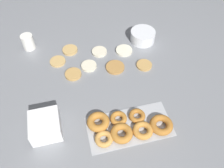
{
  "coord_description": "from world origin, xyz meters",
  "views": [
    {
      "loc": [
        -0.17,
        -0.89,
        1.01
      ],
      "look_at": [
        0.02,
        -0.12,
        0.04
      ],
      "focal_mm": 38.0,
      "sensor_mm": 36.0,
      "label": 1
    }
  ],
  "objects_px": {
    "pancake_3": "(70,50)",
    "pancake_7": "(58,61)",
    "pancake_0": "(124,51)",
    "container_stack": "(45,126)",
    "pancake_1": "(99,52)",
    "pancake_5": "(115,67)",
    "donut_tray": "(127,126)",
    "pancake_6": "(144,65)",
    "batter_bowl": "(143,36)",
    "pancake_4": "(89,66)",
    "pancake_2": "(73,74)",
    "paper_cup": "(28,42)"
  },
  "relations": [
    {
      "from": "paper_cup",
      "to": "pancake_0",
      "type": "bearing_deg",
      "value": -17.21
    },
    {
      "from": "pancake_0",
      "to": "donut_tray",
      "type": "height_order",
      "value": "donut_tray"
    },
    {
      "from": "pancake_3",
      "to": "container_stack",
      "type": "distance_m",
      "value": 0.55
    },
    {
      "from": "pancake_3",
      "to": "container_stack",
      "type": "height_order",
      "value": "container_stack"
    },
    {
      "from": "pancake_0",
      "to": "pancake_1",
      "type": "bearing_deg",
      "value": 170.0
    },
    {
      "from": "pancake_3",
      "to": "paper_cup",
      "type": "height_order",
      "value": "paper_cup"
    },
    {
      "from": "pancake_3",
      "to": "donut_tray",
      "type": "relative_size",
      "value": 0.23
    },
    {
      "from": "pancake_1",
      "to": "donut_tray",
      "type": "xyz_separation_m",
      "value": [
        0.02,
        -0.54,
        0.01
      ]
    },
    {
      "from": "pancake_2",
      "to": "container_stack",
      "type": "bearing_deg",
      "value": -117.98
    },
    {
      "from": "pancake_6",
      "to": "batter_bowl",
      "type": "distance_m",
      "value": 0.23
    },
    {
      "from": "pancake_2",
      "to": "pancake_6",
      "type": "height_order",
      "value": "pancake_2"
    },
    {
      "from": "container_stack",
      "to": "pancake_2",
      "type": "bearing_deg",
      "value": 62.02
    },
    {
      "from": "pancake_1",
      "to": "pancake_5",
      "type": "xyz_separation_m",
      "value": [
        0.06,
        -0.15,
        -0.0
      ]
    },
    {
      "from": "batter_bowl",
      "to": "pancake_3",
      "type": "bearing_deg",
      "value": 178.48
    },
    {
      "from": "pancake_6",
      "to": "pancake_7",
      "type": "height_order",
      "value": "same"
    },
    {
      "from": "batter_bowl",
      "to": "pancake_6",
      "type": "bearing_deg",
      "value": -105.95
    },
    {
      "from": "pancake_2",
      "to": "container_stack",
      "type": "relative_size",
      "value": 0.63
    },
    {
      "from": "pancake_1",
      "to": "pancake_4",
      "type": "xyz_separation_m",
      "value": [
        -0.08,
        -0.1,
        0.0
      ]
    },
    {
      "from": "pancake_0",
      "to": "batter_bowl",
      "type": "bearing_deg",
      "value": 26.73
    },
    {
      "from": "pancake_7",
      "to": "donut_tray",
      "type": "xyz_separation_m",
      "value": [
        0.28,
        -0.52,
        0.01
      ]
    },
    {
      "from": "pancake_4",
      "to": "batter_bowl",
      "type": "distance_m",
      "value": 0.41
    },
    {
      "from": "pancake_5",
      "to": "donut_tray",
      "type": "bearing_deg",
      "value": -96.09
    },
    {
      "from": "pancake_2",
      "to": "pancake_6",
      "type": "relative_size",
      "value": 1.03
    },
    {
      "from": "pancake_5",
      "to": "container_stack",
      "type": "distance_m",
      "value": 0.52
    },
    {
      "from": "pancake_3",
      "to": "donut_tray",
      "type": "xyz_separation_m",
      "value": [
        0.19,
        -0.6,
        0.01
      ]
    },
    {
      "from": "pancake_0",
      "to": "pancake_5",
      "type": "height_order",
      "value": "same"
    },
    {
      "from": "paper_cup",
      "to": "pancake_5",
      "type": "bearing_deg",
      "value": -32.1
    },
    {
      "from": "paper_cup",
      "to": "pancake_1",
      "type": "bearing_deg",
      "value": -19.71
    },
    {
      "from": "pancake_7",
      "to": "container_stack",
      "type": "distance_m",
      "value": 0.45
    },
    {
      "from": "pancake_1",
      "to": "pancake_3",
      "type": "bearing_deg",
      "value": 161.52
    },
    {
      "from": "donut_tray",
      "to": "paper_cup",
      "type": "height_order",
      "value": "paper_cup"
    },
    {
      "from": "pancake_0",
      "to": "pancake_7",
      "type": "bearing_deg",
      "value": 179.24
    },
    {
      "from": "pancake_2",
      "to": "pancake_3",
      "type": "bearing_deg",
      "value": 87.5
    },
    {
      "from": "pancake_0",
      "to": "pancake_4",
      "type": "distance_m",
      "value": 0.25
    },
    {
      "from": "pancake_0",
      "to": "pancake_7",
      "type": "height_order",
      "value": "pancake_0"
    },
    {
      "from": "pancake_3",
      "to": "pancake_7",
      "type": "height_order",
      "value": "pancake_3"
    },
    {
      "from": "container_stack",
      "to": "paper_cup",
      "type": "distance_m",
      "value": 0.62
    },
    {
      "from": "donut_tray",
      "to": "pancake_1",
      "type": "bearing_deg",
      "value": 92.06
    },
    {
      "from": "pancake_7",
      "to": "pancake_5",
      "type": "bearing_deg",
      "value": -22.02
    },
    {
      "from": "pancake_3",
      "to": "container_stack",
      "type": "xyz_separation_m",
      "value": [
        -0.18,
        -0.52,
        0.04
      ]
    },
    {
      "from": "pancake_0",
      "to": "container_stack",
      "type": "bearing_deg",
      "value": -138.88
    },
    {
      "from": "pancake_1",
      "to": "pancake_0",
      "type": "bearing_deg",
      "value": -10.0
    },
    {
      "from": "pancake_4",
      "to": "batter_bowl",
      "type": "relative_size",
      "value": 0.58
    },
    {
      "from": "pancake_4",
      "to": "batter_bowl",
      "type": "height_order",
      "value": "batter_bowl"
    },
    {
      "from": "pancake_3",
      "to": "pancake_7",
      "type": "xyz_separation_m",
      "value": [
        -0.08,
        -0.08,
        -0.0
      ]
    },
    {
      "from": "pancake_3",
      "to": "pancake_4",
      "type": "xyz_separation_m",
      "value": [
        0.09,
        -0.16,
        -0.0
      ]
    },
    {
      "from": "pancake_0",
      "to": "pancake_3",
      "type": "bearing_deg",
      "value": 165.37
    },
    {
      "from": "pancake_2",
      "to": "pancake_0",
      "type": "bearing_deg",
      "value": 19.78
    },
    {
      "from": "pancake_5",
      "to": "pancake_3",
      "type": "bearing_deg",
      "value": 138.48
    },
    {
      "from": "batter_bowl",
      "to": "paper_cup",
      "type": "relative_size",
      "value": 1.65
    }
  ]
}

